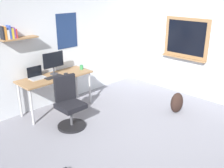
{
  "coord_description": "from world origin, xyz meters",
  "views": [
    {
      "loc": [
        -3.0,
        -2.25,
        2.42
      ],
      "look_at": [
        -0.01,
        0.73,
        0.85
      ],
      "focal_mm": 41.53,
      "sensor_mm": 36.0,
      "label": 1
    }
  ],
  "objects_px": {
    "keyboard": "(54,77)",
    "coffee_mug": "(82,67)",
    "desk": "(56,79)",
    "backpack": "(177,103)",
    "computer_mouse": "(66,74)",
    "monitor_primary": "(53,62)",
    "office_chair": "(69,105)",
    "laptop": "(36,75)"
  },
  "relations": [
    {
      "from": "monitor_primary",
      "to": "keyboard",
      "type": "height_order",
      "value": "monitor_primary"
    },
    {
      "from": "monitor_primary",
      "to": "office_chair",
      "type": "bearing_deg",
      "value": -107.87
    },
    {
      "from": "laptop",
      "to": "monitor_primary",
      "type": "distance_m",
      "value": 0.44
    },
    {
      "from": "desk",
      "to": "laptop",
      "type": "xyz_separation_m",
      "value": [
        -0.34,
        0.14,
        0.13
      ]
    },
    {
      "from": "computer_mouse",
      "to": "office_chair",
      "type": "bearing_deg",
      "value": -122.86
    },
    {
      "from": "office_chair",
      "to": "keyboard",
      "type": "height_order",
      "value": "office_chair"
    },
    {
      "from": "monitor_primary",
      "to": "backpack",
      "type": "height_order",
      "value": "monitor_primary"
    },
    {
      "from": "laptop",
      "to": "backpack",
      "type": "relative_size",
      "value": 0.73
    },
    {
      "from": "laptop",
      "to": "backpack",
      "type": "xyz_separation_m",
      "value": [
        1.99,
        -2.0,
        -0.59
      ]
    },
    {
      "from": "desk",
      "to": "monitor_primary",
      "type": "relative_size",
      "value": 3.28
    },
    {
      "from": "desk",
      "to": "computer_mouse",
      "type": "height_order",
      "value": "computer_mouse"
    },
    {
      "from": "laptop",
      "to": "coffee_mug",
      "type": "distance_m",
      "value": 1.02
    },
    {
      "from": "keyboard",
      "to": "backpack",
      "type": "xyz_separation_m",
      "value": [
        1.73,
        -1.78,
        -0.54
      ]
    },
    {
      "from": "office_chair",
      "to": "desk",
      "type": "bearing_deg",
      "value": 72.67
    },
    {
      "from": "computer_mouse",
      "to": "coffee_mug",
      "type": "xyz_separation_m",
      "value": [
        0.46,
        0.05,
        0.03
      ]
    },
    {
      "from": "keyboard",
      "to": "coffee_mug",
      "type": "xyz_separation_m",
      "value": [
        0.74,
        0.05,
        0.04
      ]
    },
    {
      "from": "office_chair",
      "to": "laptop",
      "type": "relative_size",
      "value": 3.06
    },
    {
      "from": "coffee_mug",
      "to": "computer_mouse",
      "type": "bearing_deg",
      "value": -173.75
    },
    {
      "from": "coffee_mug",
      "to": "backpack",
      "type": "xyz_separation_m",
      "value": [
        0.99,
        -1.83,
        -0.58
      ]
    },
    {
      "from": "office_chair",
      "to": "keyboard",
      "type": "xyz_separation_m",
      "value": [
        0.16,
        0.68,
        0.35
      ]
    },
    {
      "from": "laptop",
      "to": "monitor_primary",
      "type": "xyz_separation_m",
      "value": [
        0.38,
        -0.05,
        0.22
      ]
    },
    {
      "from": "monitor_primary",
      "to": "computer_mouse",
      "type": "height_order",
      "value": "monitor_primary"
    },
    {
      "from": "monitor_primary",
      "to": "keyboard",
      "type": "bearing_deg",
      "value": -124.43
    },
    {
      "from": "office_chair",
      "to": "backpack",
      "type": "relative_size",
      "value": 2.25
    },
    {
      "from": "laptop",
      "to": "desk",
      "type": "bearing_deg",
      "value": -22.49
    },
    {
      "from": "keyboard",
      "to": "computer_mouse",
      "type": "height_order",
      "value": "computer_mouse"
    },
    {
      "from": "office_chair",
      "to": "computer_mouse",
      "type": "xyz_separation_m",
      "value": [
        0.44,
        0.68,
        0.35
      ]
    },
    {
      "from": "desk",
      "to": "backpack",
      "type": "bearing_deg",
      "value": -48.34
    },
    {
      "from": "monitor_primary",
      "to": "computer_mouse",
      "type": "bearing_deg",
      "value": -45.09
    },
    {
      "from": "laptop",
      "to": "keyboard",
      "type": "relative_size",
      "value": 0.84
    },
    {
      "from": "laptop",
      "to": "computer_mouse",
      "type": "relative_size",
      "value": 2.98
    },
    {
      "from": "monitor_primary",
      "to": "coffee_mug",
      "type": "relative_size",
      "value": 5.04
    },
    {
      "from": "desk",
      "to": "computer_mouse",
      "type": "xyz_separation_m",
      "value": [
        0.2,
        -0.07,
        0.09
      ]
    },
    {
      "from": "laptop",
      "to": "backpack",
      "type": "distance_m",
      "value": 2.88
    },
    {
      "from": "backpack",
      "to": "monitor_primary",
      "type": "bearing_deg",
      "value": 129.61
    },
    {
      "from": "desk",
      "to": "backpack",
      "type": "relative_size",
      "value": 3.6
    },
    {
      "from": "keyboard",
      "to": "coffee_mug",
      "type": "bearing_deg",
      "value": 3.88
    },
    {
      "from": "computer_mouse",
      "to": "backpack",
      "type": "xyz_separation_m",
      "value": [
        1.45,
        -1.78,
        -0.55
      ]
    },
    {
      "from": "keyboard",
      "to": "backpack",
      "type": "distance_m",
      "value": 2.54
    },
    {
      "from": "desk",
      "to": "monitor_primary",
      "type": "xyz_separation_m",
      "value": [
        0.04,
        0.09,
        0.35
      ]
    },
    {
      "from": "monitor_primary",
      "to": "coffee_mug",
      "type": "bearing_deg",
      "value": -10.59
    },
    {
      "from": "desk",
      "to": "monitor_primary",
      "type": "height_order",
      "value": "monitor_primary"
    }
  ]
}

